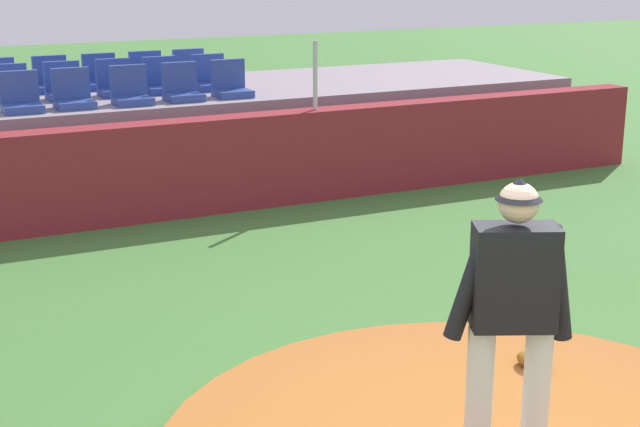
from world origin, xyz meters
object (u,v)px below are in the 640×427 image
at_px(stadium_chair_4, 231,85).
at_px(stadium_chair_6, 64,88).
at_px(stadium_chair_12, 101,78).
at_px(fielding_glove, 534,361).
at_px(stadium_chair_3, 182,89).
at_px(stadium_chair_14, 191,72).
at_px(stadium_chair_11, 52,80).
at_px(stadium_chair_5, 11,91).
at_px(stadium_chair_9, 210,79).
at_px(stadium_chair_7, 116,84).
at_px(stadium_chair_8, 162,82).
at_px(stadium_chair_13, 148,75).
at_px(pitcher, 513,301).
at_px(stadium_chair_0, 21,99).
at_px(stadium_chair_1, 73,96).
at_px(stadium_chair_2, 131,92).

xyz_separation_m(stadium_chair_4, stadium_chair_6, (-2.11, 0.78, 0.00)).
bearing_deg(stadium_chair_12, fielding_glove, 96.24).
bearing_deg(stadium_chair_3, stadium_chair_14, -112.51).
height_order(stadium_chair_11, stadium_chair_12, same).
xyz_separation_m(stadium_chair_5, stadium_chair_12, (1.39, 0.78, 0.00)).
relative_size(stadium_chair_6, stadium_chair_9, 1.00).
bearing_deg(stadium_chair_7, stadium_chair_8, 177.53).
height_order(stadium_chair_12, stadium_chair_13, same).
height_order(stadium_chair_3, stadium_chair_4, same).
bearing_deg(stadium_chair_13, pitcher, 85.91).
relative_size(stadium_chair_7, stadium_chair_13, 1.00).
height_order(stadium_chair_6, stadium_chair_13, same).
distance_m(stadium_chair_6, stadium_chair_8, 1.36).
distance_m(fielding_glove, stadium_chair_14, 8.92).
bearing_deg(stadium_chair_12, stadium_chair_7, 91.22).
height_order(stadium_chair_5, stadium_chair_12, same).
xyz_separation_m(stadium_chair_9, stadium_chair_14, (-0.02, 0.81, 0.00)).
relative_size(stadium_chair_3, stadium_chair_11, 1.00).
relative_size(fielding_glove, stadium_chair_9, 0.60).
height_order(stadium_chair_7, stadium_chair_13, same).
bearing_deg(stadium_chair_14, stadium_chair_12, 0.87).
relative_size(fielding_glove, stadium_chair_12, 0.60).
distance_m(stadium_chair_9, stadium_chair_11, 2.25).
height_order(pitcher, stadium_chair_4, pitcher).
height_order(pitcher, stadium_chair_9, pitcher).
relative_size(stadium_chair_0, stadium_chair_11, 1.00).
relative_size(fielding_glove, stadium_chair_7, 0.60).
relative_size(stadium_chair_1, stadium_chair_5, 1.00).
height_order(stadium_chair_0, stadium_chair_11, same).
bearing_deg(stadium_chair_14, stadium_chair_13, 0.76).
height_order(pitcher, stadium_chair_5, pitcher).
xyz_separation_m(stadium_chair_2, stadium_chair_14, (1.37, 1.63, 0.00)).
height_order(stadium_chair_6, stadium_chair_8, same).
xyz_separation_m(stadium_chair_1, stadium_chair_4, (2.16, 0.01, 0.00)).
height_order(stadium_chair_0, stadium_chair_13, same).
distance_m(pitcher, stadium_chair_2, 8.16).
xyz_separation_m(stadium_chair_3, stadium_chair_6, (-1.40, 0.80, 0.00)).
xyz_separation_m(stadium_chair_3, stadium_chair_11, (-1.41, 1.60, 0.00)).
distance_m(pitcher, stadium_chair_6, 9.00).
bearing_deg(stadium_chair_9, stadium_chair_2, 30.22).
bearing_deg(fielding_glove, stadium_chair_8, 178.25).
distance_m(stadium_chair_3, stadium_chair_4, 0.71).
distance_m(fielding_glove, stadium_chair_2, 7.37).
distance_m(stadium_chair_13, stadium_chair_14, 0.68).
relative_size(stadium_chair_3, stadium_chair_12, 1.00).
bearing_deg(stadium_chair_6, stadium_chair_0, 49.04).
distance_m(stadium_chair_0, stadium_chair_2, 1.40).
xyz_separation_m(stadium_chair_0, stadium_chair_8, (2.06, 0.79, 0.00)).
xyz_separation_m(stadium_chair_8, stadium_chair_9, (0.73, 0.01, 0.00)).
distance_m(stadium_chair_12, stadium_chair_14, 1.38).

